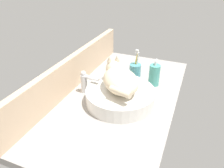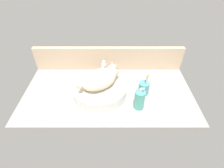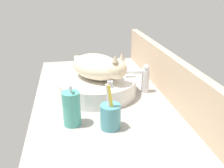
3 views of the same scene
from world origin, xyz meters
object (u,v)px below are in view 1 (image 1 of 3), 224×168
at_px(soap_dispenser, 154,75).
at_px(faucet, 86,81).
at_px(sink_basin, 120,96).
at_px(toothbrush_cup, 135,70).
at_px(cat, 120,79).

bearing_deg(soap_dispenser, faucet, 124.72).
distance_m(sink_basin, toothbrush_cup, 0.31).
distance_m(sink_basin, faucet, 0.22).
distance_m(sink_basin, cat, 0.10).
bearing_deg(toothbrush_cup, sink_basin, -177.84).
xyz_separation_m(sink_basin, cat, (0.01, 0.01, 0.10)).
bearing_deg(faucet, soap_dispenser, -55.28).
height_order(faucet, toothbrush_cup, toothbrush_cup).
distance_m(sink_basin, soap_dispenser, 0.29).
xyz_separation_m(sink_basin, toothbrush_cup, (0.30, 0.01, 0.01)).
height_order(soap_dispenser, toothbrush_cup, toothbrush_cup).
relative_size(faucet, toothbrush_cup, 0.73).
height_order(sink_basin, toothbrush_cup, toothbrush_cup).
xyz_separation_m(cat, soap_dispenser, (0.25, -0.13, -0.07)).
bearing_deg(toothbrush_cup, cat, -179.58).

